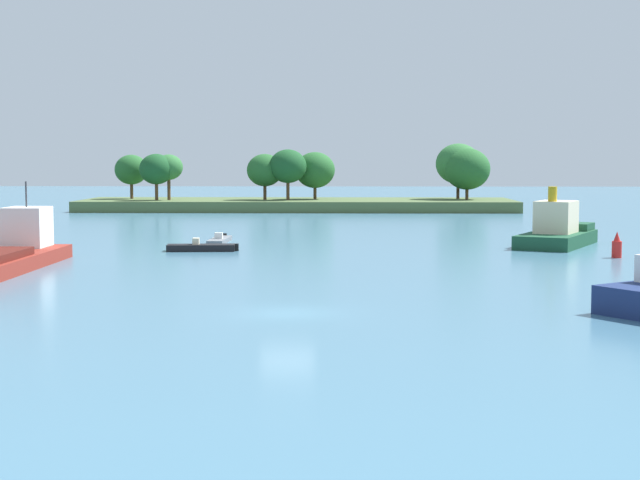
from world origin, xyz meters
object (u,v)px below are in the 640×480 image
Objects in this scene: fishing_skiff at (220,240)px; channel_buoy_red at (617,247)px; small_motorboat at (201,247)px; tugboat at (557,231)px.

channel_buoy_red is at bearing -21.31° from fishing_skiff.
channel_buoy_red is at bearing -8.03° from small_motorboat.
channel_buoy_red is (30.68, -4.33, 0.53)m from small_motorboat.
channel_buoy_red is (2.22, -9.48, -0.42)m from tugboat.
tugboat is 5.97× the size of channel_buoy_red.
channel_buoy_red is at bearing -76.82° from tugboat.
tugboat is 2.04× the size of small_motorboat.
tugboat is at bearing -4.70° from fishing_skiff.
tugboat reaches higher than fishing_skiff.
small_motorboat is at bearing -169.73° from tugboat.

